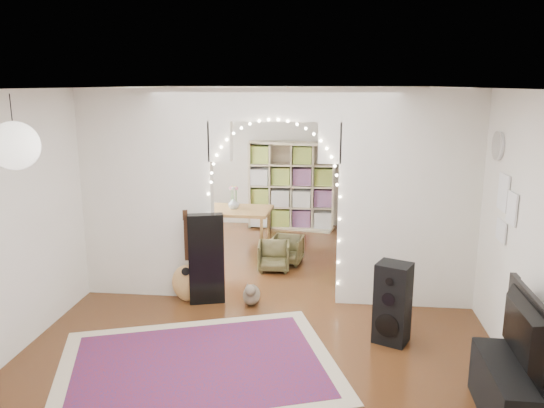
# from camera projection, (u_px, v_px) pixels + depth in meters

# --- Properties ---
(floor) EXTENTS (7.50, 7.50, 0.00)m
(floor) POSITION_uv_depth(u_px,v_px,m) (274.00, 297.00, 6.98)
(floor) COLOR black
(floor) RESTS_ON ground
(ceiling) EXTENTS (5.00, 7.50, 0.02)m
(ceiling) POSITION_uv_depth(u_px,v_px,m) (275.00, 88.00, 6.38)
(ceiling) COLOR white
(ceiling) RESTS_ON wall_back
(wall_back) EXTENTS (5.00, 0.02, 2.70)m
(wall_back) POSITION_uv_depth(u_px,v_px,m) (294.00, 157.00, 10.32)
(wall_back) COLOR silver
(wall_back) RESTS_ON floor
(wall_front) EXTENTS (5.00, 0.02, 2.70)m
(wall_front) POSITION_uv_depth(u_px,v_px,m) (207.00, 332.00, 3.05)
(wall_front) COLOR silver
(wall_front) RESTS_ON floor
(wall_left) EXTENTS (0.02, 7.50, 2.70)m
(wall_left) POSITION_uv_depth(u_px,v_px,m) (85.00, 193.00, 6.95)
(wall_left) COLOR silver
(wall_left) RESTS_ON floor
(wall_right) EXTENTS (0.02, 7.50, 2.70)m
(wall_right) POSITION_uv_depth(u_px,v_px,m) (479.00, 202.00, 6.42)
(wall_right) COLOR silver
(wall_right) RESTS_ON floor
(divider_wall) EXTENTS (5.00, 0.20, 2.70)m
(divider_wall) POSITION_uv_depth(u_px,v_px,m) (274.00, 191.00, 6.67)
(divider_wall) COLOR silver
(divider_wall) RESTS_ON floor
(fairy_lights) EXTENTS (1.64, 0.04, 1.60)m
(fairy_lights) POSITION_uv_depth(u_px,v_px,m) (273.00, 183.00, 6.51)
(fairy_lights) COLOR #FFEABF
(fairy_lights) RESTS_ON divider_wall
(window) EXTENTS (0.04, 1.20, 1.40)m
(window) POSITION_uv_depth(u_px,v_px,m) (136.00, 162.00, 8.66)
(window) COLOR white
(window) RESTS_ON wall_left
(wall_clock) EXTENTS (0.03, 0.31, 0.31)m
(wall_clock) POSITION_uv_depth(u_px,v_px,m) (499.00, 146.00, 5.67)
(wall_clock) COLOR white
(wall_clock) RESTS_ON wall_right
(picture_frames) EXTENTS (0.02, 0.50, 0.70)m
(picture_frames) POSITION_uv_depth(u_px,v_px,m) (505.00, 209.00, 5.42)
(picture_frames) COLOR white
(picture_frames) RESTS_ON wall_right
(paper_lantern) EXTENTS (0.40, 0.40, 0.40)m
(paper_lantern) POSITION_uv_depth(u_px,v_px,m) (15.00, 146.00, 4.36)
(paper_lantern) COLOR white
(paper_lantern) RESTS_ON ceiling
(ceiling_fan) EXTENTS (1.10, 1.10, 0.30)m
(ceiling_fan) POSITION_uv_depth(u_px,v_px,m) (288.00, 106.00, 8.39)
(ceiling_fan) COLOR gold
(ceiling_fan) RESTS_ON ceiling
(area_rug) EXTENTS (3.22, 2.79, 0.02)m
(area_rug) POSITION_uv_depth(u_px,v_px,m) (198.00, 365.00, 5.28)
(area_rug) COLOR maroon
(area_rug) RESTS_ON floor
(guitar_case) EXTENTS (0.47, 0.26, 1.17)m
(guitar_case) POSITION_uv_depth(u_px,v_px,m) (206.00, 259.00, 6.70)
(guitar_case) COLOR black
(guitar_case) RESTS_ON floor
(acoustic_guitar) EXTENTS (0.44, 0.25, 1.03)m
(acoustic_guitar) POSITION_uv_depth(u_px,v_px,m) (187.00, 268.00, 6.76)
(acoustic_guitar) COLOR #BB814B
(acoustic_guitar) RESTS_ON floor
(tabby_cat) EXTENTS (0.24, 0.52, 0.34)m
(tabby_cat) POSITION_uv_depth(u_px,v_px,m) (251.00, 294.00, 6.72)
(tabby_cat) COLOR brown
(tabby_cat) RESTS_ON floor
(floor_speaker) EXTENTS (0.44, 0.41, 0.89)m
(floor_speaker) POSITION_uv_depth(u_px,v_px,m) (392.00, 303.00, 5.69)
(floor_speaker) COLOR black
(floor_speaker) RESTS_ON floor
(media_console) EXTENTS (0.42, 1.01, 0.50)m
(media_console) POSITION_uv_depth(u_px,v_px,m) (509.00, 394.00, 4.37)
(media_console) COLOR black
(media_console) RESTS_ON floor
(tv) EXTENTS (0.16, 1.08, 0.62)m
(tv) POSITION_uv_depth(u_px,v_px,m) (516.00, 332.00, 4.24)
(tv) COLOR black
(tv) RESTS_ON media_console
(bookcase) EXTENTS (1.68, 0.77, 1.67)m
(bookcase) POSITION_uv_depth(u_px,v_px,m) (291.00, 185.00, 10.19)
(bookcase) COLOR #BFAA8B
(bookcase) RESTS_ON floor
(dining_table) EXTENTS (1.24, 0.87, 0.76)m
(dining_table) POSITION_uv_depth(u_px,v_px,m) (234.00, 213.00, 8.66)
(dining_table) COLOR brown
(dining_table) RESTS_ON floor
(flower_vase) EXTENTS (0.19, 0.19, 0.19)m
(flower_vase) POSITION_uv_depth(u_px,v_px,m) (234.00, 203.00, 8.62)
(flower_vase) COLOR silver
(flower_vase) RESTS_ON dining_table
(dining_chair_left) EXTENTS (0.52, 0.53, 0.43)m
(dining_chair_left) POSITION_uv_depth(u_px,v_px,m) (287.00, 250.00, 8.28)
(dining_chair_left) COLOR #4B4525
(dining_chair_left) RESTS_ON floor
(dining_chair_right) EXTENTS (0.49, 0.51, 0.43)m
(dining_chair_right) POSITION_uv_depth(u_px,v_px,m) (274.00, 256.00, 7.96)
(dining_chair_right) COLOR #4B4525
(dining_chair_right) RESTS_ON floor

